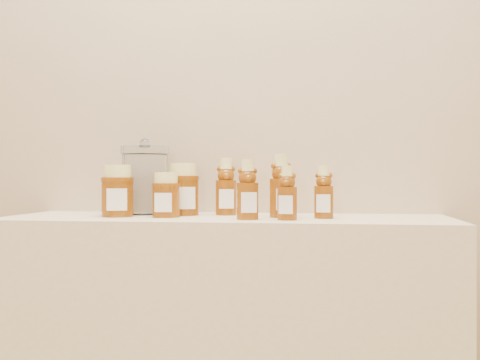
% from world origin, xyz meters
% --- Properties ---
extents(wall_back, '(3.50, 0.02, 2.70)m').
position_xyz_m(wall_back, '(0.00, 1.75, 1.35)').
color(wall_back, tan).
rests_on(wall_back, ground).
extents(bear_bottle_back_left, '(0.07, 0.07, 0.18)m').
position_xyz_m(bear_bottle_back_left, '(-0.01, 1.64, 0.99)').
color(bear_bottle_back_left, '#662F08').
rests_on(bear_bottle_back_left, display_table).
extents(bear_bottle_back_mid, '(0.08, 0.08, 0.19)m').
position_xyz_m(bear_bottle_back_mid, '(0.15, 1.56, 1.00)').
color(bear_bottle_back_mid, '#662F08').
rests_on(bear_bottle_back_mid, display_table).
extents(bear_bottle_back_right, '(0.06, 0.06, 0.16)m').
position_xyz_m(bear_bottle_back_right, '(0.26, 1.53, 0.98)').
color(bear_bottle_back_right, '#662F08').
rests_on(bear_bottle_back_right, display_table).
extents(bear_bottle_front_left, '(0.07, 0.07, 0.17)m').
position_xyz_m(bear_bottle_front_left, '(0.07, 1.47, 0.99)').
color(bear_bottle_front_left, '#662F08').
rests_on(bear_bottle_front_left, display_table).
extents(bear_bottle_front_right, '(0.06, 0.06, 0.15)m').
position_xyz_m(bear_bottle_front_right, '(0.17, 1.46, 0.98)').
color(bear_bottle_front_right, '#662F08').
rests_on(bear_bottle_front_right, display_table).
extents(honey_jar_left, '(0.11, 0.11, 0.14)m').
position_xyz_m(honey_jar_left, '(-0.29, 1.52, 0.97)').
color(honey_jar_left, '#662F08').
rests_on(honey_jar_left, display_table).
extents(honey_jar_back, '(0.12, 0.12, 0.15)m').
position_xyz_m(honey_jar_back, '(-0.13, 1.61, 0.97)').
color(honey_jar_back, '#662F08').
rests_on(honey_jar_back, display_table).
extents(honey_jar_front, '(0.08, 0.08, 0.12)m').
position_xyz_m(honey_jar_front, '(-0.16, 1.52, 0.96)').
color(honey_jar_front, '#662F08').
rests_on(honey_jar_front, display_table).
extents(glass_canister, '(0.18, 0.18, 0.21)m').
position_xyz_m(glass_canister, '(-0.25, 1.64, 1.01)').
color(glass_canister, white).
rests_on(glass_canister, display_table).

